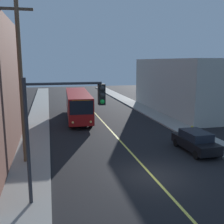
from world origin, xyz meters
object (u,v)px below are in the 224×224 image
(city_bus, at_px, (78,104))
(fire_hydrant, at_px, (192,130))
(parked_car_black, at_px, (195,141))
(traffic_signal_left_corner, at_px, (61,117))
(utility_pole_near, at_px, (20,69))

(city_bus, xyz_separation_m, fire_hydrant, (9.39, -10.27, -1.23))
(parked_car_black, height_order, fire_hydrant, parked_car_black)
(parked_car_black, relative_size, traffic_signal_left_corner, 0.74)
(traffic_signal_left_corner, bearing_deg, utility_pole_near, 110.79)
(city_bus, relative_size, fire_hydrant, 14.58)
(city_bus, xyz_separation_m, traffic_signal_left_corner, (-2.87, -19.49, 2.49))
(utility_pole_near, distance_m, traffic_signal_left_corner, 6.54)
(traffic_signal_left_corner, relative_size, fire_hydrant, 7.14)
(city_bus, distance_m, traffic_signal_left_corner, 19.85)
(city_bus, height_order, utility_pole_near, utility_pole_near)
(utility_pole_near, relative_size, traffic_signal_left_corner, 1.90)
(utility_pole_near, bearing_deg, parked_car_black, -2.50)
(parked_car_black, bearing_deg, utility_pole_near, 177.50)
(city_bus, bearing_deg, fire_hydrant, -47.56)
(city_bus, bearing_deg, utility_pole_near, -110.36)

